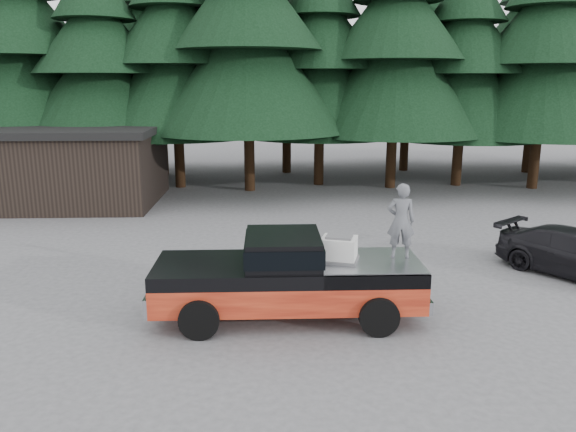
{
  "coord_description": "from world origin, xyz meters",
  "views": [
    {
      "loc": [
        -0.2,
        -12.45,
        5.14
      ],
      "look_at": [
        0.29,
        0.0,
        2.16
      ],
      "focal_mm": 35.0,
      "sensor_mm": 36.0,
      "label": 1
    }
  ],
  "objects_px": {
    "man_on_bed": "(401,221)",
    "pickup_truck": "(288,289)",
    "air_compressor": "(339,250)",
    "utility_building": "(63,164)"
  },
  "relations": [
    {
      "from": "pickup_truck",
      "to": "air_compressor",
      "type": "distance_m",
      "value": 1.45
    },
    {
      "from": "man_on_bed",
      "to": "air_compressor",
      "type": "bearing_deg",
      "value": 15.7
    },
    {
      "from": "man_on_bed",
      "to": "pickup_truck",
      "type": "bearing_deg",
      "value": 11.34
    },
    {
      "from": "pickup_truck",
      "to": "utility_building",
      "type": "height_order",
      "value": "utility_building"
    },
    {
      "from": "pickup_truck",
      "to": "air_compressor",
      "type": "bearing_deg",
      "value": -1.89
    },
    {
      "from": "air_compressor",
      "to": "pickup_truck",
      "type": "bearing_deg",
      "value": -165.78
    },
    {
      "from": "pickup_truck",
      "to": "man_on_bed",
      "type": "distance_m",
      "value": 2.92
    },
    {
      "from": "pickup_truck",
      "to": "air_compressor",
      "type": "height_order",
      "value": "air_compressor"
    },
    {
      "from": "man_on_bed",
      "to": "utility_building",
      "type": "xyz_separation_m",
      "value": [
        -11.76,
        12.6,
        -0.5
      ]
    },
    {
      "from": "pickup_truck",
      "to": "utility_building",
      "type": "distance_m",
      "value": 15.79
    }
  ]
}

